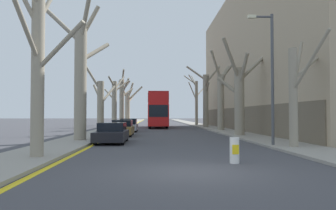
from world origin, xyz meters
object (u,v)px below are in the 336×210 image
(street_tree_left_1, at_px, (81,75))
(street_tree_right_2, at_px, (221,98))
(street_tree_left_2, at_px, (100,104))
(street_tree_right_3, at_px, (206,98))
(street_tree_right_0, at_px, (296,92))
(parked_car_0, at_px, (112,133))
(double_decker_bus, at_px, (158,108))
(street_tree_right_4, at_px, (196,100))
(parked_car_2, at_px, (129,125))
(street_tree_right_1, at_px, (240,94))
(street_tree_left_5, at_px, (128,105))
(lamp_post, at_px, (270,72))
(street_tree_left_3, at_px, (115,102))
(parked_car_1, at_px, (122,128))
(street_tree_left_0, at_px, (37,64))
(street_tree_left_4, at_px, (122,100))
(traffic_bollard, at_px, (234,150))

(street_tree_left_1, xyz_separation_m, street_tree_right_2, (11.83, 12.97, -0.76))
(street_tree_left_2, distance_m, street_tree_right_3, 18.74)
(street_tree_right_0, bearing_deg, parked_car_0, 157.01)
(double_decker_bus, bearing_deg, street_tree_right_4, 54.55)
(parked_car_0, xyz_separation_m, parked_car_2, (-0.00, 13.31, 0.04))
(street_tree_right_1, height_order, double_decker_bus, street_tree_right_1)
(street_tree_left_1, xyz_separation_m, parked_car_2, (2.14, 12.37, -3.68))
(street_tree_left_5, xyz_separation_m, street_tree_right_0, (11.61, -39.83, -0.52))
(parked_car_0, relative_size, lamp_post, 0.62)
(street_tree_right_0, xyz_separation_m, parked_car_0, (-9.80, 4.16, -2.30))
(street_tree_left_3, distance_m, street_tree_right_2, 12.31)
(parked_car_0, height_order, parked_car_1, parked_car_1)
(street_tree_left_5, relative_size, street_tree_right_2, 0.90)
(street_tree_left_1, relative_size, street_tree_right_3, 1.08)
(parked_car_0, relative_size, parked_car_2, 1.10)
(street_tree_left_2, distance_m, street_tree_right_2, 12.91)
(street_tree_right_3, bearing_deg, double_decker_bus, 175.63)
(double_decker_bus, distance_m, parked_car_1, 17.65)
(street_tree_left_0, height_order, street_tree_right_0, street_tree_left_0)
(street_tree_right_3, relative_size, parked_car_2, 2.10)
(street_tree_left_2, distance_m, street_tree_right_4, 26.69)
(street_tree_right_3, distance_m, parked_car_2, 14.37)
(lamp_post, bearing_deg, street_tree_right_4, 88.98)
(street_tree_left_5, relative_size, lamp_post, 1.06)
(parked_car_2, bearing_deg, street_tree_right_1, -39.96)
(street_tree_left_3, xyz_separation_m, street_tree_right_1, (11.43, -12.44, 0.18))
(street_tree_left_1, bearing_deg, lamp_post, -20.25)
(street_tree_left_2, bearing_deg, street_tree_left_4, 89.23)
(double_decker_bus, bearing_deg, parked_car_0, -97.49)
(street_tree_left_4, bearing_deg, street_tree_right_1, -61.99)
(street_tree_right_0, bearing_deg, street_tree_left_3, 118.17)
(street_tree_left_5, distance_m, double_decker_bus, 12.77)
(street_tree_left_5, distance_m, lamp_post, 40.24)
(street_tree_left_0, relative_size, lamp_post, 1.12)
(street_tree_right_0, bearing_deg, street_tree_right_3, 90.43)
(street_tree_left_4, distance_m, parked_car_1, 20.50)
(street_tree_left_0, relative_size, street_tree_right_2, 0.96)
(street_tree_left_3, distance_m, parked_car_0, 18.13)
(street_tree_left_1, xyz_separation_m, double_decker_bus, (5.29, 23.00, -1.72))
(street_tree_left_0, bearing_deg, street_tree_left_2, 91.08)
(street_tree_left_1, bearing_deg, double_decker_bus, 77.04)
(double_decker_bus, bearing_deg, lamp_post, -78.05)
(street_tree_right_0, xyz_separation_m, double_decker_bus, (-6.65, 28.09, -0.30))
(street_tree_right_1, bearing_deg, lamp_post, -93.93)
(street_tree_left_3, relative_size, parked_car_1, 1.46)
(street_tree_right_1, height_order, street_tree_right_2, street_tree_right_2)
(street_tree_right_2, bearing_deg, street_tree_left_5, 117.87)
(street_tree_right_0, distance_m, street_tree_right_4, 37.06)
(street_tree_right_2, distance_m, parked_car_1, 12.44)
(street_tree_left_4, distance_m, traffic_bollard, 36.62)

